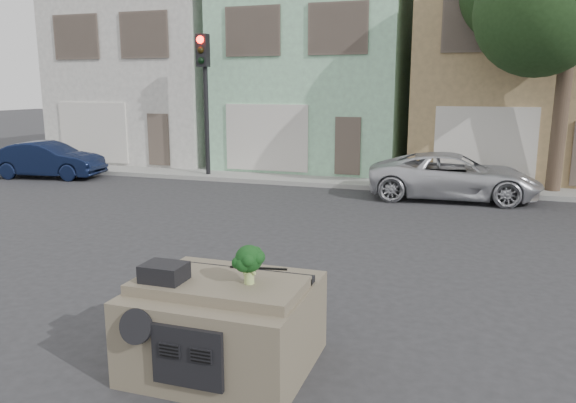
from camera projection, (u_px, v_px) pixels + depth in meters
The scene contains 13 objects.
ground_plane at pixel (300, 283), 9.52m from camera, with size 120.00×120.00×0.00m, color #303033.
sidewalk at pixel (391, 182), 19.26m from camera, with size 40.00×3.00×0.15m, color gray.
townhouse_white at pixel (165, 75), 25.65m from camera, with size 7.20×8.20×7.55m, color beige.
townhouse_mint at pixel (324, 74), 23.32m from camera, with size 7.20×8.20×7.55m, color #9BD7AC.
townhouse_tan at pixel (518, 73), 20.98m from camera, with size 7.20×8.20×7.55m, color #A08458.
navy_sedan at pixel (49, 178), 20.53m from camera, with size 1.39×3.99×1.32m, color #0F1835.
silver_pickup at pixel (452, 199), 16.69m from camera, with size 2.26×4.91×1.36m, color silver.
traffic_signal at pixel (205, 107), 19.85m from camera, with size 0.40×0.40×5.10m, color black.
tree_near at pixel (567, 52), 16.21m from camera, with size 4.40×4.00×8.50m, color #1C3416.
car_dashboard at pixel (225, 321), 6.62m from camera, with size 2.00×1.80×1.12m, color #685E4B.
instrument_hump at pixel (164, 272), 6.34m from camera, with size 0.48×0.38×0.20m, color black.
wiper_arm at pixel (259, 268), 6.77m from camera, with size 0.70×0.03×0.02m, color black.
broccoli at pixel (249, 264), 6.23m from camera, with size 0.37×0.37×0.45m, color black.
Camera 1 is at (2.67, -8.64, 3.28)m, focal length 35.00 mm.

